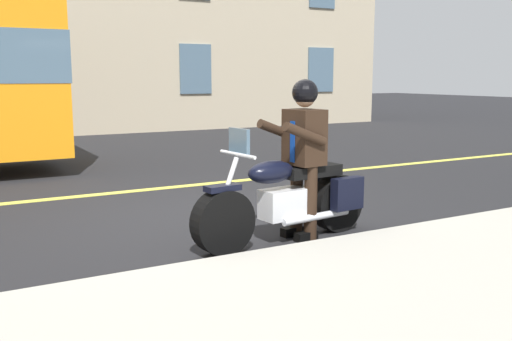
# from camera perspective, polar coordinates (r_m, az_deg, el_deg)

# --- Properties ---
(ground_plane) EXTENTS (80.00, 80.00, 0.00)m
(ground_plane) POSITION_cam_1_polar(r_m,az_deg,el_deg) (7.42, -4.59, -4.47)
(ground_plane) COLOR black
(lane_center_stripe) EXTENTS (60.00, 0.16, 0.01)m
(lane_center_stripe) POSITION_cam_1_polar(r_m,az_deg,el_deg) (9.23, -9.75, -1.79)
(lane_center_stripe) COLOR #E5DB4C
(lane_center_stripe) RESTS_ON ground_plane
(motorcycle_main) EXTENTS (2.22, 0.75, 1.26)m
(motorcycle_main) POSITION_cam_1_polar(r_m,az_deg,el_deg) (6.20, 3.33, -2.93)
(motorcycle_main) COLOR black
(motorcycle_main) RESTS_ON ground_plane
(rider_main) EXTENTS (0.66, 0.60, 1.74)m
(rider_main) POSITION_cam_1_polar(r_m,az_deg,el_deg) (6.22, 4.72, 2.56)
(rider_main) COLOR black
(rider_main) RESTS_ON ground_plane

